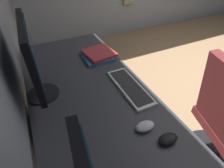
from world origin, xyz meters
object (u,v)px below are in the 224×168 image
at_px(mouse_main, 145,126).
at_px(mouse_spare, 168,139).
at_px(monitor_primary, 32,58).
at_px(keyboard_main, 130,87).
at_px(drawer_pedestal, 93,136).
at_px(book_stack_far, 98,55).

relative_size(mouse_main, mouse_spare, 1.00).
distance_m(monitor_primary, keyboard_main, 0.61).
distance_m(drawer_pedestal, mouse_main, 0.55).
height_order(mouse_spare, book_stack_far, book_stack_far).
bearing_deg(book_stack_far, mouse_main, 175.81).
relative_size(drawer_pedestal, monitor_primary, 1.39).
bearing_deg(keyboard_main, drawer_pedestal, 86.33).
relative_size(keyboard_main, mouse_spare, 4.04).
bearing_deg(keyboard_main, mouse_main, 163.51).
xyz_separation_m(mouse_main, mouse_spare, (-0.11, -0.06, 0.00)).
height_order(drawer_pedestal, monitor_primary, monitor_primary).
xyz_separation_m(keyboard_main, mouse_main, (-0.31, 0.09, 0.01)).
bearing_deg(book_stack_far, monitor_primary, 119.30).
bearing_deg(keyboard_main, monitor_primary, 70.38).
xyz_separation_m(keyboard_main, mouse_spare, (-0.43, 0.04, 0.01)).
bearing_deg(drawer_pedestal, mouse_spare, -151.06).
distance_m(mouse_main, mouse_spare, 0.13).
bearing_deg(monitor_primary, drawer_pedestal, -124.83).
height_order(keyboard_main, mouse_spare, mouse_spare).
relative_size(keyboard_main, mouse_main, 4.04).
bearing_deg(mouse_main, book_stack_far, -4.19).
height_order(monitor_primary, mouse_main, monitor_primary).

